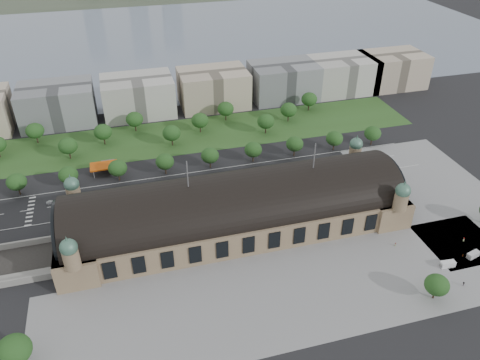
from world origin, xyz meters
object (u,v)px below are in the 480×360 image
object	(u,v)px
traffic_car_4	(212,194)
parked_car_6	(161,205)
bus_west	(188,195)
bus_east	(267,179)
traffic_car_3	(166,182)
parked_car_2	(123,212)
van_south	(447,264)
traffic_car_2	(72,212)
pedestrian_1	(463,255)
traffic_car_6	(378,164)
pedestrian_5	(464,239)
parked_car_4	(121,211)
parked_car_0	(98,215)
petrol_station	(106,165)
parked_car_1	(76,218)
bus_mid	(211,190)
traffic_car_5	(263,174)
pedestrian_4	(463,284)
parked_car_5	(143,212)
van_east	(473,255)
traffic_car_1	(51,202)
pedestrian_0	(395,244)
parked_car_3	(132,212)

from	to	relation	value
traffic_car_4	parked_car_6	xyz separation A→B (m)	(-25.41, -2.24, 0.05)
bus_west	bus_east	size ratio (longest dim) A/B	1.09
bus_west	bus_east	distance (m)	41.79
traffic_car_4	bus_west	distance (m)	11.97
traffic_car_3	parked_car_2	size ratio (longest dim) A/B	0.91
van_south	bus_west	bearing A→B (deg)	145.56
traffic_car_2	bus_west	bearing A→B (deg)	85.06
bus_east	pedestrian_1	world-z (taller)	bus_east
traffic_car_6	pedestrian_5	size ratio (longest dim) A/B	2.61
parked_car_4	bus_east	world-z (taller)	bus_east
parked_car_0	parked_car_4	bearing A→B (deg)	52.91
petrol_station	parked_car_0	bearing A→B (deg)	-97.67
parked_car_1	bus_mid	xyz separation A→B (m)	(64.13, 4.98, 0.68)
parked_car_4	traffic_car_5	bearing A→B (deg)	67.37
petrol_station	pedestrian_4	bearing A→B (deg)	-43.73
traffic_car_2	parked_car_1	size ratio (longest dim) A/B	1.00
traffic_car_5	parked_car_5	xyz separation A→B (m)	(-64.52, -17.33, 0.04)
parked_car_5	pedestrian_5	distance (m)	142.80
parked_car_4	van_east	xyz separation A→B (m)	(137.57, -69.84, 0.42)
parked_car_6	van_south	size ratio (longest dim) A/B	0.85
parked_car_1	traffic_car_1	bearing A→B (deg)	-177.50
pedestrian_0	petrol_station	bearing A→B (deg)	142.79
parked_car_3	pedestrian_5	world-z (taller)	pedestrian_5
parked_car_2	traffic_car_3	bearing A→B (deg)	98.06
traffic_car_6	pedestrian_5	world-z (taller)	pedestrian_5
traffic_car_4	pedestrian_4	xyz separation A→B (m)	(79.52, -85.01, 0.27)
traffic_car_1	parked_car_4	xyz separation A→B (m)	(31.90, -16.01, 0.00)
van_east	bus_mid	bearing A→B (deg)	126.63
traffic_car_4	parked_car_2	size ratio (longest dim) A/B	0.85
parked_car_6	parked_car_5	bearing A→B (deg)	-95.47
traffic_car_3	van_east	size ratio (longest dim) A/B	0.75
parked_car_3	bus_mid	size ratio (longest dim) A/B	0.37
bus_mid	petrol_station	bearing A→B (deg)	58.41
traffic_car_2	parked_car_2	bearing A→B (deg)	71.95
bus_east	pedestrian_0	world-z (taller)	bus_east
traffic_car_6	parked_car_1	world-z (taller)	parked_car_1
parked_car_5	pedestrian_0	size ratio (longest dim) A/B	3.42
parked_car_5	bus_mid	xyz separation A→B (m)	(34.50, 8.98, 0.66)
parked_car_0	bus_west	world-z (taller)	bus_west
traffic_car_2	pedestrian_0	xyz separation A→B (m)	(133.02, -60.45, 0.07)
bus_mid	bus_east	world-z (taller)	bus_east
parked_car_4	bus_east	bearing A→B (deg)	62.59
traffic_car_3	parked_car_6	xyz separation A→B (m)	(-4.94, -18.99, 0.10)
parked_car_2	parked_car_4	bearing A→B (deg)	175.33
pedestrian_0	pedestrian_1	distance (m)	26.76
traffic_car_5	parked_car_3	world-z (taller)	traffic_car_5
parked_car_1	pedestrian_5	xyz separation A→B (m)	(160.83, -60.37, 0.20)
parked_car_4	van_east	size ratio (longest dim) A/B	0.76
traffic_car_4	bus_west	bearing A→B (deg)	-99.99
traffic_car_4	traffic_car_3	bearing A→B (deg)	-135.17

